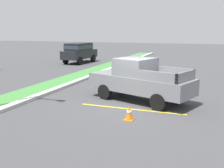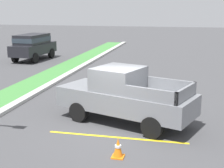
% 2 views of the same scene
% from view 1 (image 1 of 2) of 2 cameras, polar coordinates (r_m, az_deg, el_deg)
% --- Properties ---
extents(ground_plane, '(120.00, 120.00, 0.00)m').
position_cam_1_polar(ground_plane, '(12.81, 4.27, -4.33)').
color(ground_plane, '#424244').
extents(parking_line_near, '(0.12, 4.80, 0.01)m').
position_cam_1_polar(parking_line_near, '(12.08, 4.03, -5.28)').
color(parking_line_near, yellow).
rests_on(parking_line_near, ground).
extents(parking_line_far, '(0.12, 4.80, 0.01)m').
position_cam_1_polar(parking_line_far, '(14.98, 7.38, -2.06)').
color(parking_line_far, yellow).
rests_on(parking_line_far, ground).
extents(curb_strip, '(56.00, 0.40, 0.15)m').
position_cam_1_polar(curb_strip, '(14.91, -14.53, -2.12)').
color(curb_strip, '#B2B2AD').
rests_on(curb_strip, ground).
extents(grass_median, '(56.00, 1.80, 0.06)m').
position_cam_1_polar(grass_median, '(15.57, -17.85, -1.92)').
color(grass_median, '#42843D').
rests_on(grass_median, ground).
extents(pickup_truck_main, '(3.55, 5.55, 2.10)m').
position_cam_1_polar(pickup_truck_main, '(13.32, 5.80, 0.85)').
color(pickup_truck_main, black).
rests_on(pickup_truck_main, ground).
extents(suv_distant, '(4.72, 2.21, 2.10)m').
position_cam_1_polar(suv_distant, '(28.99, -6.91, 6.87)').
color(suv_distant, black).
rests_on(suv_distant, ground).
extents(traffic_cone, '(0.36, 0.36, 0.60)m').
position_cam_1_polar(traffic_cone, '(10.54, 3.62, -6.13)').
color(traffic_cone, orange).
rests_on(traffic_cone, ground).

